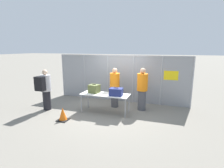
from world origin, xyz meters
TOP-DOWN VIEW (x-y plane):
  - ground_plane at (0.00, 0.00)m, footprint 120.00×120.00m
  - fence_section at (0.02, 1.52)m, footprint 6.40×0.07m
  - inspection_table at (-0.12, -0.16)m, footprint 1.93×0.71m
  - suitcase_olive at (-0.61, -0.11)m, footprint 0.45×0.42m
  - suitcase_navy at (0.36, -0.23)m, footprint 0.51×0.39m
  - traveler_hooded at (-2.55, -0.70)m, footprint 0.42×0.65m
  - security_worker_near at (0.02, 0.62)m, footprint 0.42×0.42m
  - security_worker_far at (1.22, 0.59)m, footprint 0.43×0.43m
  - utility_trailer at (1.42, 2.97)m, footprint 3.34×2.01m
  - traffic_cone at (-1.27, -1.39)m, footprint 0.38×0.38m

SIDE VIEW (x-z plane):
  - ground_plane at x=0.00m, z-range 0.00..0.00m
  - traffic_cone at x=-1.27m, z-range -0.02..0.45m
  - utility_trailer at x=1.42m, z-range 0.06..0.80m
  - inspection_table at x=-0.12m, z-range 0.32..1.08m
  - security_worker_near at x=0.02m, z-range 0.03..1.74m
  - suitcase_navy at x=0.36m, z-range 0.75..1.06m
  - security_worker_far at x=1.22m, z-range 0.03..1.79m
  - suitcase_olive at x=-0.61m, z-range 0.75..1.10m
  - traveler_hooded at x=-2.55m, z-range 0.08..1.77m
  - fence_section at x=0.02m, z-range 0.05..2.26m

